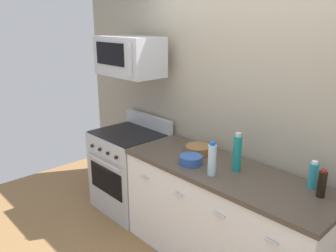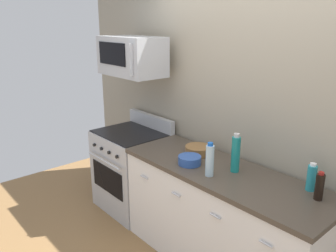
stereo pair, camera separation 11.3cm
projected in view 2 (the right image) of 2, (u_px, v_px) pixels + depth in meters
The scene contains 10 objects.
back_wall at pixel (256, 112), 2.95m from camera, with size 4.98×0.10×2.70m, color #9E937F.
counter_unit at pixel (220, 219), 2.95m from camera, with size 1.89×0.66×0.92m.
range_oven at pixel (132, 170), 3.90m from camera, with size 0.76×0.69×1.07m.
microwave at pixel (132, 56), 3.55m from camera, with size 0.74×0.44×0.40m.
bottle_sparkling_teal at pixel (236, 154), 2.75m from camera, with size 0.07×0.07×0.33m.
bottle_soy_sauce_dark at pixel (319, 187), 2.33m from camera, with size 0.06×0.06×0.21m.
bottle_dish_soap at pixel (311, 178), 2.46m from camera, with size 0.07×0.07×0.21m.
bottle_water_clear at pixel (210, 160), 2.68m from camera, with size 0.07×0.07×0.28m.
bowl_blue_mixing at pixel (190, 160), 2.93m from camera, with size 0.20×0.20×0.07m.
bowl_wooden_salad at pixel (198, 150), 3.15m from camera, with size 0.24×0.24×0.08m.
Camera 2 is at (1.65, -2.03, 2.11)m, focal length 36.42 mm.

